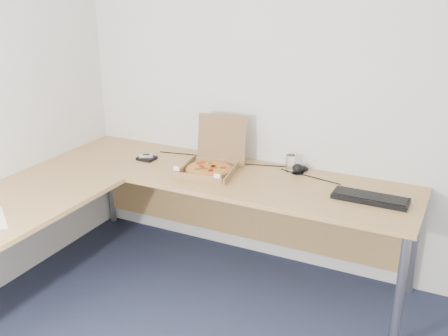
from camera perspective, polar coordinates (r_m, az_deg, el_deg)
The scene contains 10 objects.
room_shell at distance 1.91m, azimuth -4.89°, elevation -2.07°, with size 3.50×3.50×2.50m, color silver, non-canonical shape.
desk at distance 3.29m, azimuth -8.23°, elevation -2.61°, with size 2.50×2.20×0.73m.
pizza_box at distance 3.49m, azimuth -1.50°, elevation 0.20°, with size 0.34×0.39×0.34m.
drinking_glass at distance 3.53m, azimuth 7.20°, elevation 0.54°, with size 0.06×0.06×0.11m, color silver.
keyboard at distance 3.18m, azimuth 15.51°, elevation -3.18°, with size 0.43×0.15×0.03m, color black.
mouse at distance 3.56m, azimuth 8.34°, elevation -0.03°, with size 0.10×0.07×0.04m, color black.
wallet at distance 3.77m, azimuth -8.33°, elevation 1.05°, with size 0.12×0.10×0.02m, color black.
phone at distance 3.76m, azimuth -8.39°, elevation 1.32°, with size 0.09×0.05×0.02m, color #B2B5BA.
dome_speaker at distance 3.51m, azimuth 7.96°, elevation -0.01°, with size 0.08×0.08×0.07m, color black.
cable_bundle at distance 3.64m, azimuth 1.98°, elevation 0.44°, with size 0.66×0.04×0.01m, color black, non-canonical shape.
Camera 1 is at (0.93, -1.51, 1.98)m, focal length 42.37 mm.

